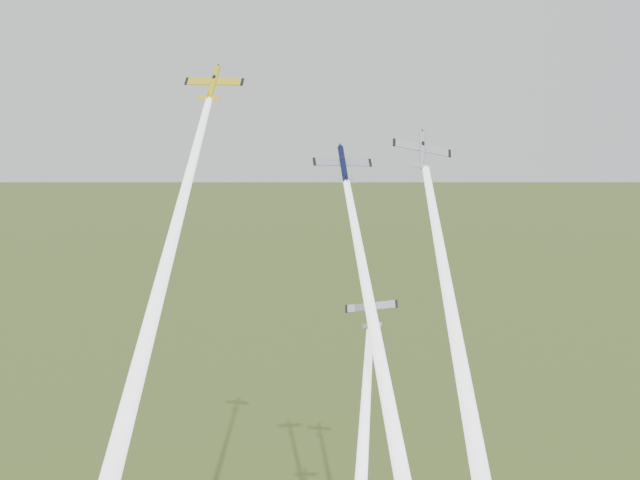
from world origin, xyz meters
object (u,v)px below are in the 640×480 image
(plane_yellow, at_px, (213,83))
(plane_silver_low, at_px, (371,309))
(plane_silver_right, at_px, (422,150))
(plane_navy, at_px, (343,164))

(plane_yellow, height_order, plane_silver_low, plane_yellow)
(plane_silver_right, relative_size, plane_silver_low, 1.14)
(plane_yellow, distance_m, plane_silver_low, 39.10)
(plane_navy, bearing_deg, plane_yellow, 156.39)
(plane_navy, height_order, plane_silver_right, plane_silver_right)
(plane_yellow, height_order, plane_silver_right, plane_yellow)
(plane_silver_right, bearing_deg, plane_silver_low, -153.28)
(plane_silver_low, bearing_deg, plane_silver_right, 38.08)
(plane_yellow, relative_size, plane_silver_low, 1.23)
(plane_navy, relative_size, plane_silver_right, 1.05)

